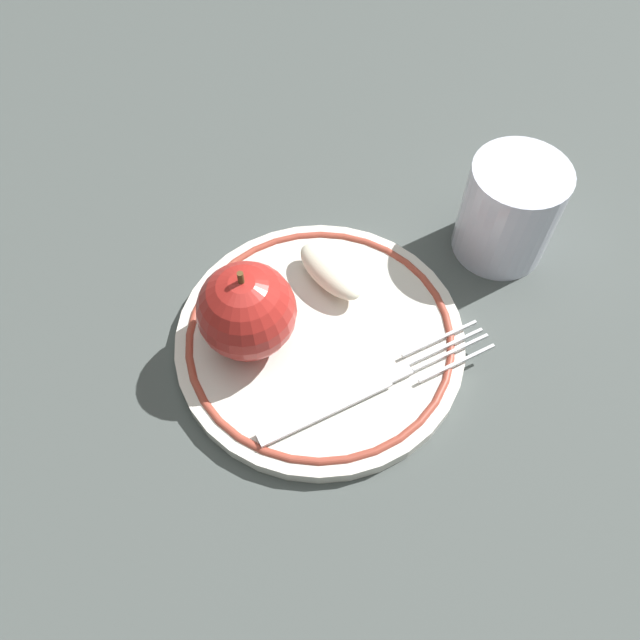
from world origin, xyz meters
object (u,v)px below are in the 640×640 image
object	(u,v)px
fork	(371,387)
plate	(320,339)
apple_slice_front	(330,271)
drinking_glass	(509,211)
apple_red_whole	(247,311)

from	to	relation	value
fork	plate	bearing A→B (deg)	101.46
plate	apple_slice_front	size ratio (longest dim) A/B	3.37
drinking_glass	fork	bearing A→B (deg)	-38.39
apple_red_whole	drinking_glass	distance (m)	0.23
fork	drinking_glass	size ratio (longest dim) A/B	2.02
apple_slice_front	fork	distance (m)	0.10
drinking_glass	plate	bearing A→B (deg)	-56.65
apple_slice_front	drinking_glass	distance (m)	0.16
fork	apple_slice_front	bearing A→B (deg)	79.26
fork	drinking_glass	bearing A→B (deg)	24.22
apple_red_whole	drinking_glass	world-z (taller)	apple_red_whole
plate	fork	size ratio (longest dim) A/B	1.26
apple_red_whole	fork	world-z (taller)	apple_red_whole
fork	drinking_glass	world-z (taller)	drinking_glass
fork	drinking_glass	xyz separation A→B (m)	(-0.15, 0.12, 0.03)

